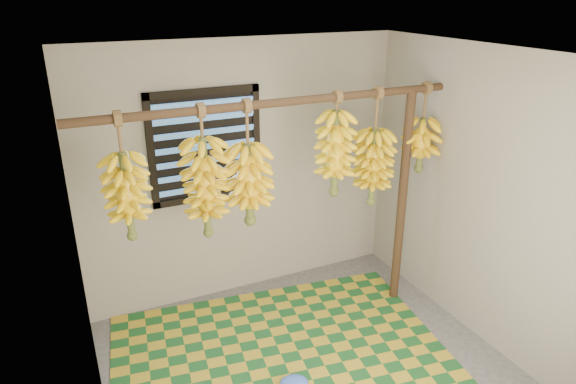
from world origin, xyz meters
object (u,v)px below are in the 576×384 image
plastic_bag (294,383)px  banana_bunch_e (373,167)px  banana_bunch_b (206,188)px  banana_bunch_a (127,196)px  banana_bunch_c (249,184)px  woven_mat (285,364)px  banana_bunch_d (335,153)px  banana_bunch_f (421,145)px  support_post (402,201)px

plastic_bag → banana_bunch_e: banana_bunch_e is taller
plastic_bag → banana_bunch_b: (-0.39, 0.69, 1.38)m
banana_bunch_a → banana_bunch_c: bearing=0.0°
plastic_bag → banana_bunch_a: size_ratio=0.23×
banana_bunch_e → woven_mat: bearing=-157.4°
banana_bunch_e → banana_bunch_b: bearing=180.0°
banana_bunch_d → banana_bunch_e: (0.38, 0.00, -0.17)m
banana_bunch_e → banana_bunch_f: 0.51m
support_post → banana_bunch_c: 1.51m
support_post → woven_mat: size_ratio=0.76×
banana_bunch_f → banana_bunch_e: bearing=180.0°
banana_bunch_c → banana_bunch_d: bearing=-0.0°
banana_bunch_a → banana_bunch_d: bearing=-0.0°
woven_mat → plastic_bag: (-0.05, -0.27, 0.05)m
banana_bunch_a → banana_bunch_f: (2.49, -0.00, 0.05)m
banana_bunch_b → banana_bunch_e: bearing=0.0°
banana_bunch_b → banana_bunch_a: bearing=180.0°
plastic_bag → banana_bunch_d: bearing=44.9°
banana_bunch_b → banana_bunch_e: (1.46, 0.00, -0.06)m
plastic_bag → support_post: bearing=26.2°
woven_mat → banana_bunch_e: bearing=22.6°
woven_mat → plastic_bag: 0.28m
banana_bunch_e → support_post: bearing=0.0°
plastic_bag → banana_bunch_b: bearing=119.2°
woven_mat → banana_bunch_f: banana_bunch_f is taller
banana_bunch_d → banana_bunch_e: 0.41m
support_post → banana_bunch_f: bearing=-0.0°
banana_bunch_a → banana_bunch_e: (2.00, -0.00, -0.09)m
banana_bunch_e → banana_bunch_d: bearing=-180.0°
woven_mat → banana_bunch_f: bearing=15.8°
woven_mat → banana_bunch_a: banana_bunch_a is taller
banana_bunch_c → banana_bunch_e: bearing=-0.0°
support_post → banana_bunch_a: size_ratio=2.20×
banana_bunch_c → banana_bunch_a: bearing=180.0°
plastic_bag → banana_bunch_e: 1.83m
banana_bunch_c → banana_bunch_f: 1.61m
banana_bunch_b → banana_bunch_c: (0.34, 0.00, -0.03)m
banana_bunch_c → banana_bunch_f: size_ratio=1.24×
plastic_bag → banana_bunch_f: (1.56, 0.69, 1.45)m
banana_bunch_a → banana_bunch_b: 0.55m
banana_bunch_a → banana_bunch_e: size_ratio=0.90×
banana_bunch_d → banana_bunch_b: bearing=180.0°
banana_bunch_a → banana_bunch_e: same height
plastic_bag → banana_bunch_c: size_ratio=0.22×
banana_bunch_b → banana_bunch_d: 1.09m
banana_bunch_a → woven_mat: bearing=-23.4°
support_post → banana_bunch_e: bearing=180.0°
banana_bunch_d → banana_bunch_a: bearing=180.0°
banana_bunch_e → banana_bunch_a: bearing=180.0°
support_post → banana_bunch_d: (-0.71, -0.00, 0.55)m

